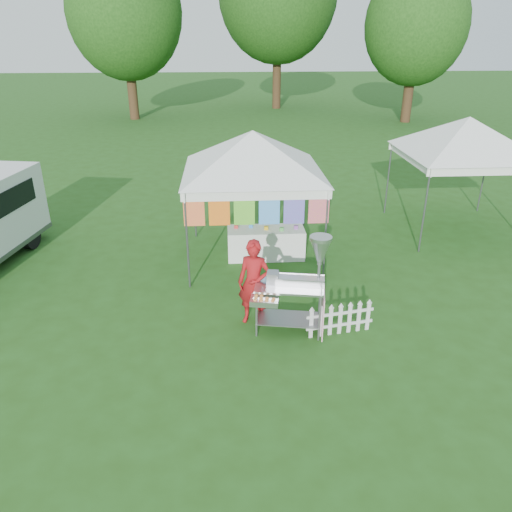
{
  "coord_description": "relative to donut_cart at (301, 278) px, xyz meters",
  "views": [
    {
      "loc": [
        -0.6,
        -7.33,
        4.98
      ],
      "look_at": [
        -0.07,
        1.16,
        1.1
      ],
      "focal_mm": 35.0,
      "sensor_mm": 36.0,
      "label": 1
    }
  ],
  "objects": [
    {
      "name": "tree_left",
      "position": [
        -6.64,
        23.76,
        4.75
      ],
      "size": [
        6.4,
        6.4,
        9.53
      ],
      "color": "#3D2B16",
      "rests_on": "ground"
    },
    {
      "name": "vendor",
      "position": [
        -0.79,
        0.38,
        -0.27
      ],
      "size": [
        0.69,
        0.57,
        1.63
      ],
      "primitive_type": "imported",
      "rotation": [
        0.0,
        0.0,
        -0.34
      ],
      "color": "maroon",
      "rests_on": "ground"
    },
    {
      "name": "display_table",
      "position": [
        -0.34,
        3.27,
        -0.73
      ],
      "size": [
        1.8,
        0.7,
        0.71
      ],
      "primitive_type": "cube",
      "color": "white",
      "rests_on": "ground"
    },
    {
      "name": "tree_right",
      "position": [
        9.36,
        21.76,
        4.1
      ],
      "size": [
        5.6,
        5.6,
        8.42
      ],
      "color": "#3D2B16",
      "rests_on": "ground"
    },
    {
      "name": "ground",
      "position": [
        -0.64,
        -0.24,
        -1.08
      ],
      "size": [
        120.0,
        120.0,
        0.0
      ],
      "primitive_type": "plane",
      "color": "#234B15",
      "rests_on": "ground"
    },
    {
      "name": "donut_cart",
      "position": [
        0.0,
        0.0,
        0.0
      ],
      "size": [
        1.44,
        0.89,
        1.84
      ],
      "rotation": [
        0.0,
        0.0,
        -0.18
      ],
      "color": "gray",
      "rests_on": "ground"
    },
    {
      "name": "canopy_right",
      "position": [
        4.86,
        4.76,
        1.91
      ],
      "size": [
        4.24,
        4.24,
        3.45
      ],
      "color": "#59595E",
      "rests_on": "ground"
    },
    {
      "name": "canopy_main",
      "position": [
        -0.64,
        3.25,
        1.9
      ],
      "size": [
        4.24,
        4.24,
        3.45
      ],
      "color": "#59595E",
      "rests_on": "ground"
    },
    {
      "name": "picket_fence",
      "position": [
        0.71,
        -0.12,
        -0.8
      ],
      "size": [
        1.24,
        0.25,
        0.56
      ],
      "rotation": [
        0.0,
        0.0,
        0.18
      ],
      "color": "silver",
      "rests_on": "ground"
    }
  ]
}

